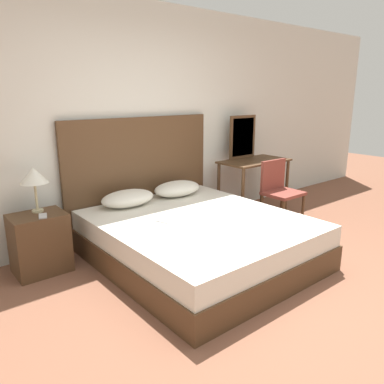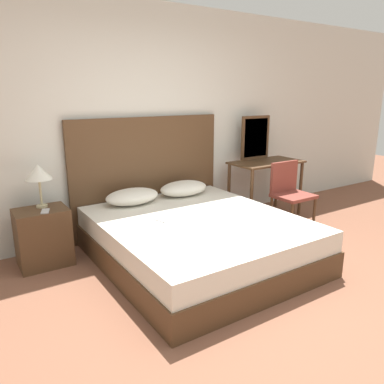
{
  "view_description": "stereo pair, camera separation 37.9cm",
  "coord_description": "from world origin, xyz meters",
  "px_view_note": "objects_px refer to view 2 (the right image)",
  "views": [
    {
      "loc": [
        -2.27,
        -1.66,
        1.69
      ],
      "look_at": [
        0.04,
        1.19,
        0.71
      ],
      "focal_mm": 35.0,
      "sensor_mm": 36.0,
      "label": 1
    },
    {
      "loc": [
        -1.97,
        -1.88,
        1.69
      ],
      "look_at": [
        0.04,
        1.19,
        0.71
      ],
      "focal_mm": 35.0,
      "sensor_mm": 36.0,
      "label": 2
    }
  ],
  "objects_px": {
    "nightstand": "(43,237)",
    "phone_on_nightstand": "(45,211)",
    "table_lamp": "(38,173)",
    "phone_on_bed": "(161,220)",
    "vanity_desk": "(266,171)",
    "bed": "(198,240)",
    "chair": "(289,190)"
  },
  "relations": [
    {
      "from": "nightstand",
      "to": "phone_on_nightstand",
      "type": "height_order",
      "value": "phone_on_nightstand"
    },
    {
      "from": "table_lamp",
      "to": "phone_on_bed",
      "type": "bearing_deg",
      "value": -36.48
    },
    {
      "from": "vanity_desk",
      "to": "phone_on_bed",
      "type": "bearing_deg",
      "value": -163.75
    },
    {
      "from": "bed",
      "to": "table_lamp",
      "type": "bearing_deg",
      "value": 147.03
    },
    {
      "from": "bed",
      "to": "phone_on_bed",
      "type": "xyz_separation_m",
      "value": [
        -0.34,
        0.14,
        0.24
      ]
    },
    {
      "from": "table_lamp",
      "to": "vanity_desk",
      "type": "distance_m",
      "value": 2.94
    },
    {
      "from": "bed",
      "to": "chair",
      "type": "relative_size",
      "value": 2.56
    },
    {
      "from": "bed",
      "to": "vanity_desk",
      "type": "relative_size",
      "value": 2.11
    },
    {
      "from": "table_lamp",
      "to": "phone_on_nightstand",
      "type": "xyz_separation_m",
      "value": [
        -0.01,
        -0.17,
        -0.34
      ]
    },
    {
      "from": "phone_on_bed",
      "to": "table_lamp",
      "type": "relative_size",
      "value": 0.38
    },
    {
      "from": "vanity_desk",
      "to": "chair",
      "type": "xyz_separation_m",
      "value": [
        -0.02,
        -0.46,
        -0.17
      ]
    },
    {
      "from": "table_lamp",
      "to": "vanity_desk",
      "type": "bearing_deg",
      "value": -2.76
    },
    {
      "from": "phone_on_bed",
      "to": "vanity_desk",
      "type": "distance_m",
      "value": 2.05
    },
    {
      "from": "bed",
      "to": "phone_on_bed",
      "type": "bearing_deg",
      "value": 158.48
    },
    {
      "from": "bed",
      "to": "phone_on_nightstand",
      "type": "relative_size",
      "value": 12.91
    },
    {
      "from": "chair",
      "to": "table_lamp",
      "type": "bearing_deg",
      "value": 168.25
    },
    {
      "from": "bed",
      "to": "table_lamp",
      "type": "relative_size",
      "value": 4.92
    },
    {
      "from": "nightstand",
      "to": "table_lamp",
      "type": "xyz_separation_m",
      "value": [
        0.03,
        0.08,
        0.64
      ]
    },
    {
      "from": "vanity_desk",
      "to": "chair",
      "type": "bearing_deg",
      "value": -93.02
    },
    {
      "from": "phone_on_bed",
      "to": "table_lamp",
      "type": "height_order",
      "value": "table_lamp"
    },
    {
      "from": "table_lamp",
      "to": "chair",
      "type": "height_order",
      "value": "table_lamp"
    },
    {
      "from": "table_lamp",
      "to": "nightstand",
      "type": "bearing_deg",
      "value": -114.26
    },
    {
      "from": "nightstand",
      "to": "phone_on_nightstand",
      "type": "xyz_separation_m",
      "value": [
        0.03,
        -0.1,
        0.3
      ]
    },
    {
      "from": "phone_on_bed",
      "to": "bed",
      "type": "bearing_deg",
      "value": -21.52
    },
    {
      "from": "phone_on_nightstand",
      "to": "vanity_desk",
      "type": "height_order",
      "value": "vanity_desk"
    },
    {
      "from": "nightstand",
      "to": "chair",
      "type": "distance_m",
      "value": 2.98
    },
    {
      "from": "bed",
      "to": "phone_on_bed",
      "type": "distance_m",
      "value": 0.44
    },
    {
      "from": "phone_on_bed",
      "to": "phone_on_nightstand",
      "type": "height_order",
      "value": "phone_on_nightstand"
    },
    {
      "from": "phone_on_nightstand",
      "to": "nightstand",
      "type": "bearing_deg",
      "value": 105.16
    },
    {
      "from": "table_lamp",
      "to": "phone_on_nightstand",
      "type": "height_order",
      "value": "table_lamp"
    },
    {
      "from": "nightstand",
      "to": "table_lamp",
      "type": "height_order",
      "value": "table_lamp"
    },
    {
      "from": "phone_on_nightstand",
      "to": "vanity_desk",
      "type": "xyz_separation_m",
      "value": [
        2.93,
        0.03,
        0.06
      ]
    }
  ]
}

